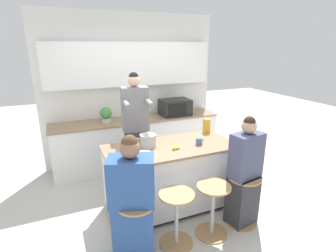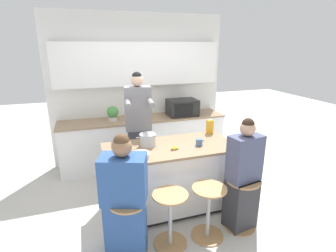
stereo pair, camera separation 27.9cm
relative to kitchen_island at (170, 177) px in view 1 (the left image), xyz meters
The scene contains 19 objects.
ground_plane 0.45m from the kitchen_island, ahead, with size 16.00×16.00×0.00m, color beige.
wall_back 2.07m from the kitchen_island, 90.00° to the left, with size 3.21×0.22×2.70m.
back_counter 1.48m from the kitchen_island, 90.00° to the left, with size 2.99×0.60×0.88m.
kitchen_island is the anchor object (origin of this frame).
bar_stool_leftmost 0.97m from the kitchen_island, 134.67° to the right, with size 0.39×0.39×0.64m.
bar_stool_center_left 0.73m from the kitchen_island, 108.28° to the right, with size 0.39×0.39×0.64m.
bar_stool_center_right 0.74m from the kitchen_island, 72.11° to the right, with size 0.39×0.39×0.64m.
bar_stool_rightmost 0.96m from the kitchen_island, 44.79° to the right, with size 0.39×0.39×0.64m.
person_cooking 0.83m from the kitchen_island, 112.67° to the left, with size 0.44×0.61×1.79m.
person_wrapped_blanket 0.98m from the kitchen_island, 137.03° to the right, with size 0.52×0.42×1.36m.
person_seated_near 0.96m from the kitchen_island, 43.90° to the right, with size 0.41×0.32×1.39m.
cooking_pot 0.60m from the kitchen_island, 158.24° to the left, with size 0.30×0.21×0.16m.
fruit_bowl 0.68m from the kitchen_island, 151.47° to the right, with size 0.20×0.20×0.06m.
coffee_cup_near 0.62m from the kitchen_island, 14.03° to the right, with size 0.12×0.09×0.09m.
coffee_cup_far 0.78m from the kitchen_island, 167.82° to the right, with size 0.11×0.08×0.08m.
banana_bunch 0.48m from the kitchen_island, 82.71° to the right, with size 0.13×0.09×0.04m.
juice_carton 0.95m from the kitchen_island, 22.87° to the left, with size 0.08×0.08×0.22m.
microwave 1.73m from the kitchen_island, 63.20° to the left, with size 0.54×0.41×0.30m.
potted_plant 1.68m from the kitchen_island, 110.36° to the left, with size 0.20×0.20×0.26m.
Camera 1 is at (-1.27, -2.89, 2.15)m, focal length 28.00 mm.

